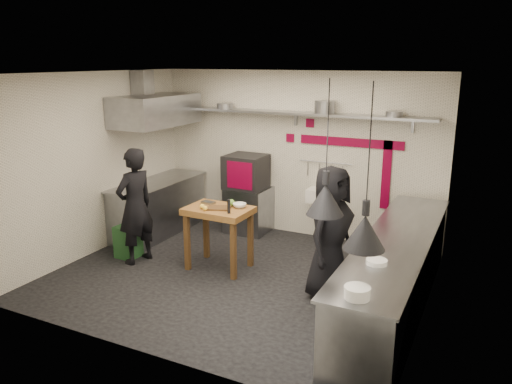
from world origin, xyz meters
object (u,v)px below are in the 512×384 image
at_px(combi_oven, 246,172).
at_px(green_bin, 128,241).
at_px(chef_right, 330,233).
at_px(chef_left, 135,206).
at_px(oven_stand, 249,210).
at_px(prep_table, 219,238).

height_order(combi_oven, green_bin, combi_oven).
bearing_deg(chef_right, combi_oven, 60.62).
bearing_deg(combi_oven, chef_left, -112.34).
height_order(oven_stand, prep_table, prep_table).
bearing_deg(combi_oven, prep_table, -75.36).
distance_m(green_bin, chef_right, 3.26).
distance_m(oven_stand, combi_oven, 0.69).
xyz_separation_m(prep_table, chef_left, (-1.23, -0.34, 0.41)).
height_order(green_bin, prep_table, prep_table).
relative_size(oven_stand, combi_oven, 1.21).
xyz_separation_m(combi_oven, chef_left, (-0.84, -1.94, -0.22)).
height_order(prep_table, chef_right, chef_right).
xyz_separation_m(prep_table, chef_right, (1.72, -0.16, 0.40)).
relative_size(oven_stand, prep_table, 0.87).
bearing_deg(combi_oven, chef_right, -38.73).
xyz_separation_m(combi_oven, green_bin, (-1.10, -1.86, -0.84)).
relative_size(oven_stand, chef_right, 0.46).
distance_m(oven_stand, prep_table, 1.67).
relative_size(combi_oven, chef_left, 0.38).
height_order(prep_table, chef_left, chef_left).
bearing_deg(green_bin, oven_stand, 58.97).
height_order(oven_stand, chef_right, chef_right).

